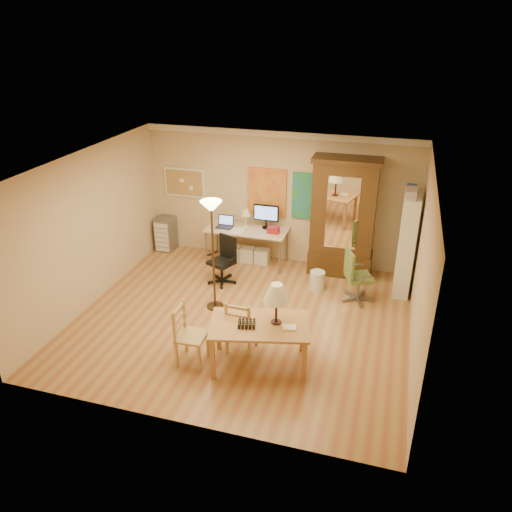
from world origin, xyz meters
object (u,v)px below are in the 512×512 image
(dining_table, at_px, (266,315))
(bookshelf, at_px, (406,245))
(office_chair_black, at_px, (223,270))
(computer_desk, at_px, (249,242))
(armoire, at_px, (343,225))
(office_chair_green, at_px, (356,287))

(dining_table, height_order, bookshelf, bookshelf)
(office_chair_black, height_order, bookshelf, bookshelf)
(computer_desk, xyz_separation_m, armoire, (1.88, 0.08, 0.56))
(computer_desk, relative_size, office_chair_black, 1.79)
(computer_desk, relative_size, office_chair_green, 1.69)
(dining_table, distance_m, computer_desk, 3.45)
(dining_table, relative_size, computer_desk, 0.94)
(dining_table, bearing_deg, office_chair_green, 64.26)
(dining_table, xyz_separation_m, office_chair_black, (-1.46, 2.22, -0.59))
(computer_desk, xyz_separation_m, office_chair_green, (2.32, -0.95, -0.20))
(dining_table, bearing_deg, office_chair_black, 123.31)
(office_chair_black, xyz_separation_m, office_chair_green, (2.54, 0.03, 0.02))
(computer_desk, height_order, bookshelf, bookshelf)
(office_chair_green, bearing_deg, armoire, 112.91)
(office_chair_black, xyz_separation_m, bookshelf, (3.31, 0.62, 0.69))
(office_chair_black, bearing_deg, office_chair_green, 0.68)
(office_chair_green, bearing_deg, computer_desk, 157.67)
(armoire, xyz_separation_m, bookshelf, (1.21, -0.44, -0.08))
(computer_desk, bearing_deg, office_chair_black, -102.75)
(office_chair_black, relative_size, bookshelf, 0.49)
(dining_table, height_order, office_chair_black, dining_table)
(office_chair_green, bearing_deg, office_chair_black, -179.32)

